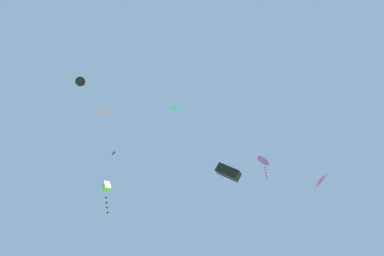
% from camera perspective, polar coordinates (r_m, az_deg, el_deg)
% --- Properties ---
extents(kite_cyan_delta, '(0.89, 0.89, 0.27)m').
position_cam_1_polar(kite_cyan_delta, '(29.01, -3.21, 3.54)').
color(kite_cyan_delta, '#2DB7CC').
extents(kite_purple_delta, '(0.99, 1.14, 2.20)m').
position_cam_1_polar(kite_purple_delta, '(26.05, 12.69, -5.77)').
color(kite_purple_delta, purple).
extents(kite_green_diamond, '(0.91, 0.90, 0.66)m').
position_cam_1_polar(kite_green_diamond, '(39.22, -18.88, 7.79)').
color(kite_green_diamond, green).
extents(kite_black_box, '(1.27, 0.71, 1.01)m').
position_cam_1_polar(kite_black_box, '(15.35, 6.47, -7.84)').
color(kite_black_box, black).
extents(kite_magenta_diamond, '(1.22, 1.07, 0.90)m').
position_cam_1_polar(kite_magenta_diamond, '(33.08, 21.90, -8.63)').
color(kite_magenta_diamond, '#D6389E').
extents(kite_black_delta, '(1.19, 1.12, 0.87)m').
position_cam_1_polar(kite_black_delta, '(35.14, -19.32, 7.84)').
color(kite_black_delta, black).
extents(kite_lime_box, '(1.31, 1.40, 3.32)m').
position_cam_1_polar(kite_lime_box, '(32.83, -15.00, -10.28)').
color(kite_lime_box, '#75D138').
extents(kite_blue_box, '(0.54, 0.27, 0.59)m').
position_cam_1_polar(kite_blue_box, '(44.95, -13.82, -4.38)').
color(kite_blue_box, blue).
extents(kite_pink_diamond, '(1.12, 1.17, 0.68)m').
position_cam_1_polar(kite_pink_diamond, '(26.46, -15.66, 2.76)').
color(kite_pink_diamond, pink).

